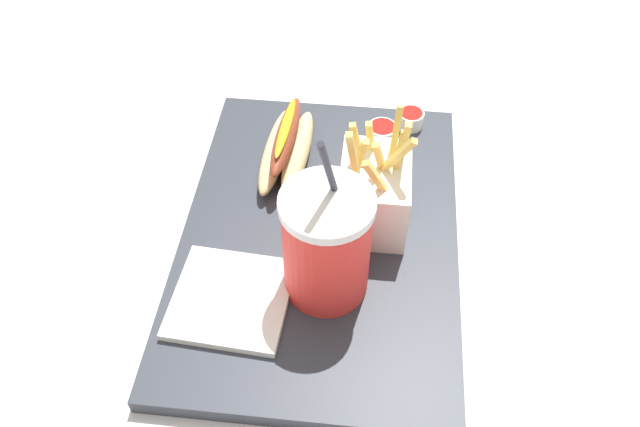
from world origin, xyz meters
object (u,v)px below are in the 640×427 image
Objects in this scene: fries_basket at (374,192)px; napkin_stack at (231,299)px; ketchup_cup_2 at (375,154)px; ketchup_cup_3 at (411,118)px; hot_dog_1 at (287,147)px; ketchup_cup_1 at (382,131)px; soda_cup at (326,245)px.

napkin_stack is (-0.13, 0.14, -0.04)m from fries_basket.
ketchup_cup_3 is at bearing -31.17° from ketchup_cup_2.
fries_basket is 1.30× the size of napkin_stack.
hot_dog_1 is 4.63× the size of ketchup_cup_3.
ketchup_cup_1 is 0.32× the size of napkin_stack.
ketchup_cup_2 is 0.09m from ketchup_cup_3.
ketchup_cup_1 is at bearing -28.10° from napkin_stack.
soda_cup reaches higher than napkin_stack.
ketchup_cup_2 is at bearing -83.58° from hot_dog_1.
fries_basket is 0.15m from ketchup_cup_1.
soda_cup is 1.33× the size of fries_basket.
hot_dog_1 is 0.11m from ketchup_cup_2.
ketchup_cup_3 is (0.09, -0.15, -0.01)m from hot_dog_1.
ketchup_cup_2 is 0.31× the size of napkin_stack.
ketchup_cup_1 is (0.24, -0.05, -0.06)m from soda_cup.
soda_cup is 0.25m from ketchup_cup_1.
fries_basket reaches higher than napkin_stack.
fries_basket reaches higher than ketchup_cup_1.
napkin_stack is at bearing 133.26° from fries_basket.
soda_cup is 5.96× the size of ketchup_cup_3.
hot_dog_1 is 0.13m from ketchup_cup_1.
ketchup_cup_1 reaches higher than napkin_stack.
ketchup_cup_3 is at bearing -31.13° from napkin_stack.
ketchup_cup_3 is at bearing -13.84° from fries_basket.
hot_dog_1 reaches higher than ketchup_cup_2.
hot_dog_1 is (0.18, 0.07, -0.04)m from soda_cup.
soda_cup is 0.21m from ketchup_cup_2.
hot_dog_1 is 4.19× the size of ketchup_cup_1.
hot_dog_1 is 0.22m from napkin_stack.
ketchup_cup_2 reaches higher than ketchup_cup_1.
napkin_stack is (-0.27, 0.15, -0.01)m from ketchup_cup_1.
soda_cup is at bearing 168.01° from ketchup_cup_2.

